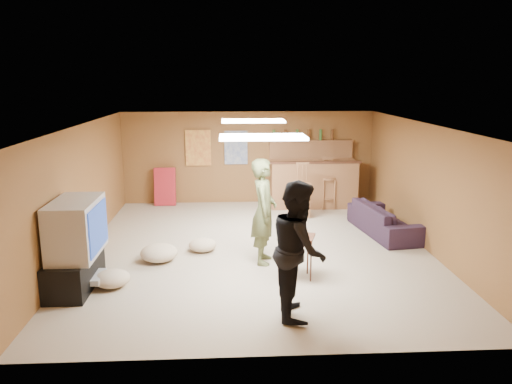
{
  "coord_description": "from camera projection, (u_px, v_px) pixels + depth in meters",
  "views": [
    {
      "loc": [
        -0.48,
        -8.4,
        2.97
      ],
      "look_at": [
        0.0,
        0.2,
        1.0
      ],
      "focal_mm": 35.0,
      "sensor_mm": 36.0,
      "label": 1
    }
  ],
  "objects": [
    {
      "name": "sofa",
      "position": [
        385.0,
        219.0,
        9.71
      ],
      "size": [
        1.04,
        2.05,
        0.57
      ],
      "primitive_type": "imported",
      "rotation": [
        0.0,
        0.0,
        1.71
      ],
      "color": "black",
      "rests_on": "ground"
    },
    {
      "name": "cup_blue",
      "position": [
        304.0,
        230.0,
        7.54
      ],
      "size": [
        0.09,
        0.09,
        0.11
      ],
      "primitive_type": "cylinder",
      "rotation": [
        0.0,
        0.0,
        -0.1
      ],
      "color": "navy",
      "rests_on": "tray_table"
    },
    {
      "name": "wall_right",
      "position": [
        426.0,
        187.0,
        8.78
      ],
      "size": [
        0.02,
        7.0,
        2.2
      ],
      "primitive_type": "cube",
      "color": "brown",
      "rests_on": "ground"
    },
    {
      "name": "dvd_box",
      "position": [
        91.0,
        277.0,
        7.23
      ],
      "size": [
        0.35,
        0.5,
        0.08
      ],
      "primitive_type": "cube",
      "color": "#B2B2B7",
      "rests_on": "tv_stand"
    },
    {
      "name": "ceiling",
      "position": [
        257.0,
        125.0,
        8.37
      ],
      "size": [
        6.0,
        7.0,
        0.02
      ],
      "primitive_type": "cube",
      "color": "silver",
      "rests_on": "ground"
    },
    {
      "name": "bar_stool_right",
      "position": [
        328.0,
        181.0,
        11.49
      ],
      "size": [
        0.54,
        0.54,
        1.32
      ],
      "primitive_type": null,
      "rotation": [
        0.0,
        0.0,
        0.35
      ],
      "color": "brown",
      "rests_on": "ground"
    },
    {
      "name": "wall_back",
      "position": [
        248.0,
        158.0,
        12.02
      ],
      "size": [
        6.0,
        0.02,
        2.2
      ],
      "primitive_type": "cube",
      "color": "brown",
      "rests_on": "ground"
    },
    {
      "name": "cup_red_far",
      "position": [
        304.0,
        234.0,
        7.38
      ],
      "size": [
        0.1,
        0.1,
        0.1
      ],
      "primitive_type": "cylinder",
      "rotation": [
        0.0,
        0.0,
        0.32
      ],
      "color": "red",
      "rests_on": "tray_table"
    },
    {
      "name": "bar_lip",
      "position": [
        316.0,
        162.0,
        11.33
      ],
      "size": [
        2.1,
        0.12,
        0.05
      ],
      "primitive_type": "cube",
      "color": "#3F2114",
      "rests_on": "bar_counter"
    },
    {
      "name": "wall_left",
      "position": [
        80.0,
        191.0,
        8.46
      ],
      "size": [
        0.02,
        7.0,
        2.2
      ],
      "primitive_type": "cube",
      "color": "brown",
      "rests_on": "ground"
    },
    {
      "name": "tray_table",
      "position": [
        296.0,
        257.0,
        7.53
      ],
      "size": [
        0.61,
        0.55,
        0.67
      ],
      "primitive_type": "cube",
      "rotation": [
        0.0,
        0.0,
        -0.3
      ],
      "color": "#3F2114",
      "rests_on": "ground"
    },
    {
      "name": "person_black",
      "position": [
        298.0,
        249.0,
        6.25
      ],
      "size": [
        0.7,
        0.88,
        1.75
      ],
      "primitive_type": "imported",
      "rotation": [
        0.0,
        0.0,
        1.53
      ],
      "color": "black",
      "rests_on": "ground"
    },
    {
      "name": "cushion_far",
      "position": [
        112.0,
        279.0,
        7.26
      ],
      "size": [
        0.69,
        0.69,
        0.24
      ],
      "primitive_type": "ellipsoid",
      "rotation": [
        0.0,
        0.0,
        0.41
      ],
      "color": "tan",
      "rests_on": "ground"
    },
    {
      "name": "person_olive",
      "position": [
        264.0,
        211.0,
        8.07
      ],
      "size": [
        0.49,
        0.68,
        1.73
      ],
      "primitive_type": "imported",
      "rotation": [
        0.0,
        0.0,
        1.45
      ],
      "color": "#545C35",
      "rests_on": "ground"
    },
    {
      "name": "cup_red_near",
      "position": [
        287.0,
        232.0,
        7.46
      ],
      "size": [
        0.09,
        0.09,
        0.11
      ],
      "primitive_type": "cylinder",
      "rotation": [
        0.0,
        0.0,
        -0.17
      ],
      "color": "red",
      "rests_on": "tray_table"
    },
    {
      "name": "folding_chair_stack",
      "position": [
        165.0,
        187.0,
        11.87
      ],
      "size": [
        0.5,
        0.26,
        0.91
      ],
      "primitive_type": "cube",
      "rotation": [
        -0.14,
        0.0,
        0.0
      ],
      "color": "#B4212C",
      "rests_on": "ground"
    },
    {
      "name": "cushion_mid",
      "position": [
        203.0,
        245.0,
        8.76
      ],
      "size": [
        0.59,
        0.59,
        0.22
      ],
      "primitive_type": "ellipsoid",
      "rotation": [
        0.0,
        0.0,
        -0.25
      ],
      "color": "tan",
      "rests_on": "ground"
    },
    {
      "name": "tv_stand",
      "position": [
        75.0,
        271.0,
        7.2
      ],
      "size": [
        0.55,
        1.3,
        0.5
      ],
      "primitive_type": "cube",
      "color": "black",
      "rests_on": "ground"
    },
    {
      "name": "ceiling_panel_front",
      "position": [
        263.0,
        137.0,
        6.92
      ],
      "size": [
        1.2,
        0.6,
        0.04
      ],
      "primitive_type": "cube",
      "color": "white",
      "rests_on": "ceiling"
    },
    {
      "name": "bar_backing",
      "position": [
        311.0,
        153.0,
        12.0
      ],
      "size": [
        2.0,
        0.14,
        0.6
      ],
      "primitive_type": "cube",
      "color": "brown",
      "rests_on": "bar_counter"
    },
    {
      "name": "poster_left",
      "position": [
        198.0,
        148.0,
        11.86
      ],
      "size": [
        0.6,
        0.03,
        0.85
      ],
      "primitive_type": "cube",
      "color": "#BF3F26",
      "rests_on": "wall_back"
    },
    {
      "name": "tv_screen",
      "position": [
        98.0,
        227.0,
        7.08
      ],
      "size": [
        0.02,
        0.95,
        0.65
      ],
      "primitive_type": "cube",
      "color": "navy",
      "rests_on": "tv_body"
    },
    {
      "name": "ground",
      "position": [
        257.0,
        249.0,
        8.86
      ],
      "size": [
        7.0,
        7.0,
        0.0
      ],
      "primitive_type": "plane",
      "color": "tan",
      "rests_on": "ground"
    },
    {
      "name": "bar_counter",
      "position": [
        313.0,
        184.0,
        11.69
      ],
      "size": [
        2.0,
        0.6,
        1.1
      ],
      "primitive_type": "cube",
      "color": "brown",
      "rests_on": "ground"
    },
    {
      "name": "wall_front",
      "position": [
        276.0,
        261.0,
        5.21
      ],
      "size": [
        6.0,
        0.02,
        2.2
      ],
      "primitive_type": "cube",
      "color": "brown",
      "rests_on": "ground"
    },
    {
      "name": "ceiling_panel_back",
      "position": [
        253.0,
        121.0,
        9.55
      ],
      "size": [
        1.2,
        0.6,
        0.04
      ],
      "primitive_type": "cube",
      "color": "white",
      "rests_on": "ceiling"
    },
    {
      "name": "poster_right",
      "position": [
        236.0,
        148.0,
        11.91
      ],
      "size": [
        0.55,
        0.03,
        0.8
      ],
      "primitive_type": "cube",
      "color": "#334C99",
      "rests_on": "wall_back"
    },
    {
      "name": "bar_shelf",
      "position": [
        311.0,
        141.0,
        11.92
      ],
      "size": [
        2.0,
        0.18,
        0.05
      ],
      "primitive_type": "cube",
      "color": "brown",
      "rests_on": "bar_backing"
    },
    {
      "name": "bottle_row",
      "position": [
        303.0,
        135.0,
        11.85
      ],
      "size": [
        1.48,
        0.08,
        0.26
      ],
      "primitive_type": null,
      "color": "#3F7233",
      "rests_on": "bar_shelf"
    },
    {
      "name": "tv_body",
      "position": [
        76.0,
        228.0,
        7.06
      ],
      "size": [
        0.6,
        1.1,
        0.8
      ],
      "primitive_type": "cube",
      "color": "#B2B2B7",
      "rests_on": "tv_stand"
    },
    {
      "name": "cushion_near_tv",
      "position": [
        159.0,
        253.0,
        8.28
      ],
      "size": [
        0.74,
        0.74,
        0.28
      ],
      "primitive_type": "ellipsoid",
      "rotation": [
        0.0,
        0.0,
        -0.23
      ],
      "color": "tan",
      "rests_on": "ground"
    },
    {
      "name": "bar_stool_left",
      "position": [
        303.0,
        192.0,
        10.81
      ],
      "size": [
        0.43,
        0.43,
        1.11
      ],
      "primitive_type": null,
      "rotation": [
        0.0,
        0.0,
        -0.25
      ],
      "color": "brown",
      "rests_on": "ground"
    }
  ]
}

